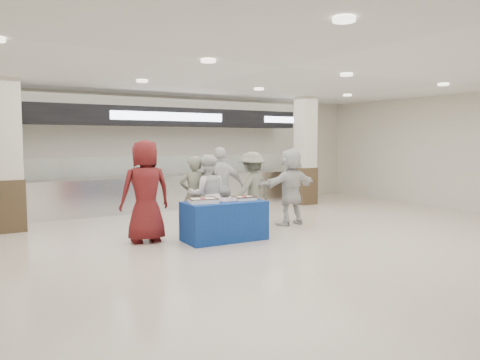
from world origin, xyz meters
TOP-DOWN VIEW (x-y plane):
  - ground at (0.00, 0.00)m, footprint 14.00×14.00m
  - serving_line at (0.00, 5.40)m, footprint 8.70×0.85m
  - column_left at (-4.00, 4.20)m, footprint 0.55×0.55m
  - column_right at (4.00, 4.20)m, footprint 0.55×0.55m
  - display_table at (-0.62, 1.04)m, footprint 1.58×0.85m
  - sheet_cake_left at (-1.06, 1.08)m, footprint 0.59×0.51m
  - sheet_cake_right at (-0.17, 1.03)m, footprint 0.42×0.34m
  - cupcake_tray at (-0.57, 1.08)m, footprint 0.42×0.35m
  - civilian_maroon at (-1.95, 1.68)m, footprint 0.98×0.67m
  - soldier_a at (-0.86, 1.86)m, footprint 0.68×0.55m
  - chef_tall at (-0.64, 1.68)m, footprint 0.96×0.86m
  - chef_short at (-0.07, 2.14)m, footprint 1.11×0.65m
  - soldier_b at (0.65, 1.99)m, footprint 1.20×0.88m
  - civilian_white at (1.49, 1.68)m, footprint 1.65×0.63m

SIDE VIEW (x-z plane):
  - ground at x=0.00m, z-range 0.00..0.00m
  - display_table at x=-0.62m, z-range 0.00..0.75m
  - cupcake_tray at x=-0.57m, z-range 0.75..0.81m
  - sheet_cake_right at x=-0.17m, z-range 0.75..0.84m
  - soldier_a at x=-0.86m, z-range 0.00..1.60m
  - sheet_cake_left at x=-1.06m, z-range 0.75..0.85m
  - chef_tall at x=-0.64m, z-range 0.00..1.63m
  - soldier_b at x=0.65m, z-range 0.00..1.66m
  - civilian_white at x=1.49m, z-range 0.00..1.74m
  - chef_short at x=-0.07m, z-range 0.00..1.77m
  - civilian_maroon at x=-1.95m, z-range 0.00..1.93m
  - serving_line at x=0.00m, z-range -0.24..2.56m
  - column_left at x=-4.00m, z-range -0.07..3.13m
  - column_right at x=4.00m, z-range -0.07..3.13m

